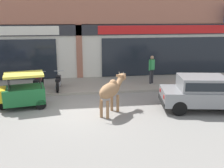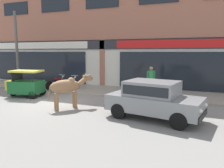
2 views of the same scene
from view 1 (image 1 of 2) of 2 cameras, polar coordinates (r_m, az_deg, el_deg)
ground_plane at (r=11.33m, az=-5.99°, el=-5.58°), size 90.00×90.00×0.00m
sidewalk at (r=15.00m, az=-6.73°, el=-0.27°), size 19.00×3.34×0.12m
cow at (r=10.52m, az=-0.24°, el=-1.34°), size 1.49×1.83×1.61m
car_1 at (r=11.69m, az=19.20°, el=-1.51°), size 3.79×2.20×1.46m
auto_rickshaw at (r=11.99m, az=-18.97°, el=-1.86°), size 2.10×1.45×1.52m
motorcycle_0 at (r=14.20m, az=-15.76°, el=0.27°), size 0.59×1.80×0.88m
motorcycle_1 at (r=14.10m, az=-11.59°, el=0.44°), size 0.52×1.81×0.88m
pedestrian at (r=15.02m, az=8.66°, el=3.78°), size 0.43×0.32×1.60m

